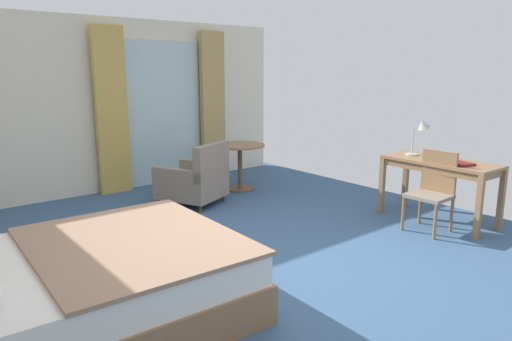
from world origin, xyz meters
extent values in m
cube|color=#38567A|center=(0.00, 0.00, -0.05)|extent=(6.39, 7.95, 0.10)
cube|color=silver|center=(0.00, 3.72, 1.28)|extent=(5.99, 0.12, 2.55)
cube|color=silver|center=(0.88, 3.64, 1.12)|extent=(1.34, 0.02, 2.25)
cube|color=tan|center=(0.00, 3.54, 1.21)|extent=(0.46, 0.10, 2.42)
cube|color=tan|center=(1.77, 3.54, 1.21)|extent=(0.44, 0.10, 2.42)
cube|color=olive|center=(-1.64, 0.11, 0.15)|extent=(2.22, 1.77, 0.29)
cube|color=white|center=(-1.64, 0.11, 0.41)|extent=(2.15, 1.71, 0.24)
cube|color=#99755B|center=(-1.28, 0.10, 0.55)|extent=(1.49, 1.72, 0.03)
cube|color=olive|center=(2.48, -0.24, 0.74)|extent=(0.60, 1.33, 0.04)
cube|color=olive|center=(2.48, -0.24, 0.68)|extent=(0.55, 1.26, 0.08)
cube|color=olive|center=(2.73, -0.87, 0.36)|extent=(0.06, 0.06, 0.72)
cube|color=olive|center=(2.75, 0.38, 0.36)|extent=(0.06, 0.06, 0.72)
cube|color=olive|center=(2.22, -0.86, 0.36)|extent=(0.06, 0.06, 0.72)
cube|color=olive|center=(2.24, 0.39, 0.36)|extent=(0.06, 0.06, 0.72)
cube|color=gray|center=(2.05, -0.37, 0.41)|extent=(0.42, 0.44, 0.04)
cube|color=olive|center=(2.24, -0.36, 0.67)|extent=(0.05, 0.41, 0.48)
cylinder|color=olive|center=(1.86, -0.18, 0.20)|extent=(0.04, 0.04, 0.39)
cylinder|color=olive|center=(1.87, -0.57, 0.20)|extent=(0.04, 0.04, 0.39)
cylinder|color=olive|center=(2.23, -0.17, 0.20)|extent=(0.04, 0.04, 0.39)
cylinder|color=olive|center=(2.24, -0.56, 0.20)|extent=(0.04, 0.04, 0.39)
cylinder|color=#B7B2A8|center=(2.52, 0.18, 0.76)|extent=(0.16, 0.16, 0.02)
cylinder|color=#B7B2A8|center=(2.52, 0.18, 0.94)|extent=(0.02, 0.02, 0.34)
cone|color=#B7B2A8|center=(2.65, 0.13, 1.14)|extent=(0.19, 0.17, 0.18)
cube|color=maroon|center=(2.41, -0.50, 0.77)|extent=(0.28, 0.33, 0.02)
cube|color=gray|center=(0.56, 2.29, 0.24)|extent=(0.96, 1.00, 0.28)
cube|color=gray|center=(0.69, 1.98, 0.62)|extent=(0.70, 0.39, 0.47)
cube|color=gray|center=(0.84, 2.41, 0.46)|extent=(0.41, 0.76, 0.16)
cube|color=gray|center=(0.28, 2.17, 0.46)|extent=(0.41, 0.76, 0.16)
cylinder|color=#4C3D2D|center=(0.70, 2.71, 0.05)|extent=(0.04, 0.04, 0.10)
cylinder|color=#4C3D2D|center=(0.16, 2.47, 0.05)|extent=(0.04, 0.04, 0.10)
cylinder|color=#4C3D2D|center=(0.96, 2.10, 0.05)|extent=(0.04, 0.04, 0.10)
cylinder|color=#4C3D2D|center=(0.42, 1.87, 0.05)|extent=(0.04, 0.04, 0.10)
cylinder|color=olive|center=(1.53, 2.47, 0.69)|extent=(0.76, 0.76, 0.03)
cylinder|color=brown|center=(1.53, 2.47, 0.34)|extent=(0.07, 0.07, 0.67)
cylinder|color=brown|center=(1.53, 2.47, 0.01)|extent=(0.42, 0.42, 0.02)
camera|label=1|loc=(-2.65, -3.04, 1.81)|focal=32.52mm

